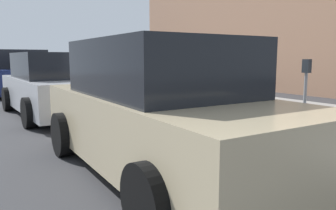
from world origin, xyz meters
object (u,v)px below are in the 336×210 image
object	(u,v)px
suitcase_maroon_2	(206,101)
parked_car_navy_2	(22,74)
suitcase_navy_4	(185,96)
parked_car_silver_1	(57,86)
suitcase_silver_1	(221,107)
suitcase_red_3	(194,103)
suitcase_black_6	(158,93)
fire_hydrant	(145,88)
suitcase_teal_5	(172,97)
suitcase_olive_0	(241,108)
parked_car_beige_0	(159,112)
bollard_post	(132,86)
parking_meter	(306,87)

from	to	relation	value
suitcase_maroon_2	parked_car_navy_2	bearing A→B (deg)	15.85
suitcase_navy_4	parked_car_silver_1	world-z (taller)	parked_car_silver_1
suitcase_silver_1	parked_car_navy_2	xyz separation A→B (m)	(8.82, 2.38, 0.35)
suitcase_red_3	suitcase_black_6	distance (m)	1.59
suitcase_navy_4	fire_hydrant	xyz separation A→B (m)	(1.91, 0.07, 0.06)
suitcase_teal_5	suitcase_red_3	bearing A→B (deg)	174.76
suitcase_olive_0	parked_car_beige_0	bearing A→B (deg)	113.56
suitcase_maroon_2	bollard_post	xyz separation A→B (m)	(3.45, 0.07, 0.08)
suitcase_red_3	suitcase_teal_5	bearing A→B (deg)	-5.24
suitcase_olive_0	suitcase_black_6	xyz separation A→B (m)	(2.99, 0.11, 0.03)
suitcase_silver_1	parked_car_silver_1	bearing A→B (deg)	34.40
suitcase_silver_1	parked_car_navy_2	distance (m)	9.15
suitcase_olive_0	suitcase_navy_4	size ratio (longest dim) A/B	0.90
suitcase_olive_0	suitcase_navy_4	xyz separation A→B (m)	(1.90, -0.02, 0.03)
suitcase_black_6	parked_car_navy_2	world-z (taller)	parked_car_navy_2
parking_meter	parked_car_beige_0	size ratio (longest dim) A/B	0.29
suitcase_olive_0	suitcase_red_3	distance (m)	1.41
suitcase_maroon_2	parked_car_silver_1	distance (m)	3.84
suitcase_maroon_2	fire_hydrant	world-z (taller)	suitcase_maroon_2
suitcase_maroon_2	bollard_post	size ratio (longest dim) A/B	1.13
suitcase_black_6	parked_car_beige_0	bearing A→B (deg)	149.64
suitcase_teal_5	parked_car_silver_1	bearing A→B (deg)	59.17
suitcase_navy_4	bollard_post	distance (m)	2.49
suitcase_navy_4	bollard_post	world-z (taller)	suitcase_navy_4
suitcase_olive_0	parked_car_beige_0	size ratio (longest dim) A/B	0.21
parked_car_beige_0	parked_car_navy_2	xyz separation A→B (m)	(10.37, -0.00, 0.03)
suitcase_navy_4	parked_car_navy_2	world-z (taller)	parked_car_navy_2
fire_hydrant	parked_car_silver_1	xyz separation A→B (m)	(0.13, 2.45, 0.16)
parking_meter	parked_car_beige_0	world-z (taller)	parked_car_beige_0
parked_car_beige_0	parked_car_silver_1	size ratio (longest dim) A/B	0.99
suitcase_navy_4	suitcase_olive_0	bearing A→B (deg)	179.28
suitcase_silver_1	fire_hydrant	bearing A→B (deg)	-1.11
parked_car_silver_1	suitcase_silver_1	bearing A→B (deg)	-145.60
suitcase_red_3	parked_car_beige_0	bearing A→B (deg)	136.07
suitcase_teal_5	parking_meter	bearing A→B (deg)	-176.82
suitcase_teal_5	suitcase_black_6	distance (m)	0.55
suitcase_navy_4	parking_meter	distance (m)	3.16
suitcase_olive_0	bollard_post	bearing A→B (deg)	2.55
fire_hydrant	suitcase_olive_0	bearing A→B (deg)	-179.33
fire_hydrant	parking_meter	xyz separation A→B (m)	(-5.04, -0.25, 0.39)
suitcase_black_6	parked_car_silver_1	bearing A→B (deg)	68.24
suitcase_navy_4	parking_meter	xyz separation A→B (m)	(-3.12, -0.18, 0.45)
bollard_post	suitcase_teal_5	bearing A→B (deg)	-174.20
suitcase_black_6	fire_hydrant	world-z (taller)	suitcase_black_6
fire_hydrant	parked_car_silver_1	distance (m)	2.46
suitcase_red_3	fire_hydrant	world-z (taller)	suitcase_red_3
suitcase_maroon_2	suitcase_navy_4	bearing A→B (deg)	-8.60
suitcase_maroon_2	suitcase_black_6	size ratio (longest dim) A/B	1.07
parking_meter	parked_car_navy_2	bearing A→B (deg)	14.42
parked_car_silver_1	suitcase_olive_0	bearing A→B (deg)	-147.65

